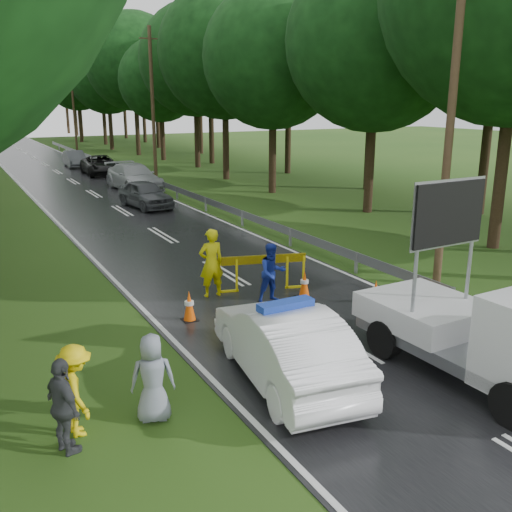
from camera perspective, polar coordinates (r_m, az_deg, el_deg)
ground at (r=13.52m, az=8.04°, el=-8.34°), size 160.00×160.00×0.00m
road at (r=40.93m, az=-17.82°, el=7.11°), size 7.00×140.00×0.02m
guardrail at (r=41.38m, az=-12.72°, el=8.30°), size 0.12×60.06×0.70m
utility_pole_near at (r=17.38m, az=18.95°, el=13.47°), size 1.40×0.24×10.00m
utility_pole_mid at (r=39.94m, az=-10.29°, el=14.69°), size 1.40×0.24×10.00m
utility_pole_far at (r=65.12m, az=-17.81°, el=14.41°), size 1.40×0.24×10.00m
police_sedan at (r=11.32m, az=2.93°, el=-8.87°), size 2.25×4.78×1.66m
work_truck at (r=12.02m, az=22.18°, el=-7.13°), size 2.27×4.86×3.83m
barrier at (r=16.47m, az=0.62°, el=-0.80°), size 2.50×0.81×1.07m
officer at (r=15.99m, az=-4.49°, el=-0.71°), size 0.74×0.51×1.97m
civilian at (r=15.58m, az=1.64°, el=-1.70°), size 0.84×0.67×1.65m
bystander_left at (r=10.06m, az=-17.57°, el=-12.69°), size 0.65×1.06×1.59m
bystander_mid at (r=9.63m, az=-18.68°, el=-14.08°), size 0.64×1.01×1.60m
bystander_right at (r=10.15m, az=-10.30°, el=-11.92°), size 0.89×0.72×1.59m
queue_car_first at (r=30.03m, az=-11.00°, el=6.10°), size 2.12×4.22×1.38m
queue_car_second at (r=36.05m, az=-12.10°, el=7.73°), size 2.58×5.60×1.59m
queue_car_third at (r=44.00m, az=-15.24°, el=8.75°), size 2.54×5.16×1.41m
queue_car_fourth at (r=49.70m, az=-17.67°, el=9.23°), size 1.52×4.07×1.33m
cone_near_left at (r=10.39m, az=4.38°, el=-13.93°), size 0.32×0.32×0.67m
cone_center at (r=13.72m, az=4.36°, el=-6.07°), size 0.38×0.38×0.81m
cone_far at (r=16.07m, az=4.86°, el=-2.86°), size 0.37×0.37×0.79m
cone_left_mid at (r=14.46m, az=-6.69°, el=-5.02°), size 0.38×0.38×0.80m
cone_right at (r=15.90m, az=11.87°, el=-3.57°), size 0.32×0.32×0.67m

